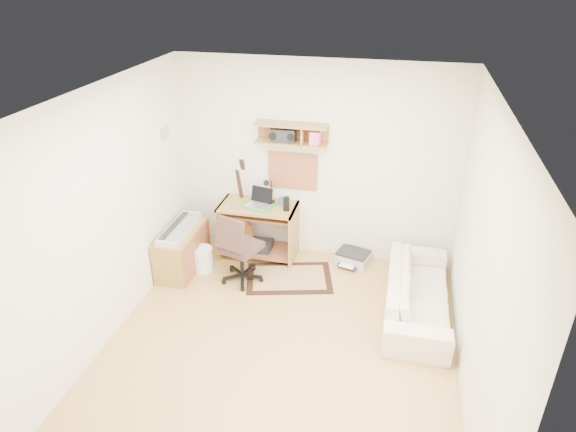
% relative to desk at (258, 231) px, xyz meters
% --- Properties ---
extents(floor, '(3.60, 4.00, 0.01)m').
position_rel_desk_xyz_m(floor, '(0.71, -1.73, -0.38)').
color(floor, tan).
rests_on(floor, ground).
extents(ceiling, '(3.60, 4.00, 0.01)m').
position_rel_desk_xyz_m(ceiling, '(0.71, -1.73, 2.23)').
color(ceiling, white).
rests_on(ceiling, ground).
extents(back_wall, '(3.60, 0.01, 2.60)m').
position_rel_desk_xyz_m(back_wall, '(0.71, 0.28, 0.93)').
color(back_wall, beige).
rests_on(back_wall, ground).
extents(left_wall, '(0.01, 4.00, 2.60)m').
position_rel_desk_xyz_m(left_wall, '(-1.09, -1.73, 0.93)').
color(left_wall, beige).
rests_on(left_wall, ground).
extents(right_wall, '(0.01, 4.00, 2.60)m').
position_rel_desk_xyz_m(right_wall, '(2.52, -1.73, 0.93)').
color(right_wall, beige).
rests_on(right_wall, ground).
extents(wall_shelf, '(0.90, 0.25, 0.26)m').
position_rel_desk_xyz_m(wall_shelf, '(0.41, 0.15, 1.32)').
color(wall_shelf, olive).
rests_on(wall_shelf, back_wall).
extents(cork_board, '(0.64, 0.03, 0.49)m').
position_rel_desk_xyz_m(cork_board, '(0.41, 0.25, 0.79)').
color(cork_board, tan).
rests_on(cork_board, back_wall).
extents(wall_photo, '(0.02, 0.20, 0.15)m').
position_rel_desk_xyz_m(wall_photo, '(-1.08, -0.23, 1.34)').
color(wall_photo, '#4C8CBF').
rests_on(wall_photo, left_wall).
extents(desk, '(1.00, 0.55, 0.75)m').
position_rel_desk_xyz_m(desk, '(0.00, 0.00, 0.00)').
color(desk, olive).
rests_on(desk, floor).
extents(laptop, '(0.36, 0.36, 0.23)m').
position_rel_desk_xyz_m(laptop, '(0.01, -0.02, 0.49)').
color(laptop, silver).
rests_on(laptop, desk).
extents(speaker, '(0.08, 0.08, 0.18)m').
position_rel_desk_xyz_m(speaker, '(0.40, -0.05, 0.47)').
color(speaker, black).
rests_on(speaker, desk).
extents(desk_lamp, '(0.11, 0.11, 0.33)m').
position_rel_desk_xyz_m(desk_lamp, '(0.15, 0.14, 0.54)').
color(desk_lamp, black).
rests_on(desk_lamp, desk).
extents(pencil_cup, '(0.07, 0.07, 0.10)m').
position_rel_desk_xyz_m(pencil_cup, '(0.29, 0.10, 0.42)').
color(pencil_cup, '#2E558B').
rests_on(pencil_cup, desk).
extents(boombox, '(0.31, 0.14, 0.16)m').
position_rel_desk_xyz_m(boombox, '(0.31, 0.15, 1.30)').
color(boombox, black).
rests_on(boombox, wall_shelf).
extents(rug, '(1.21, 0.95, 0.01)m').
position_rel_desk_xyz_m(rug, '(0.53, -0.46, -0.37)').
color(rug, tan).
rests_on(rug, floor).
extents(task_chair, '(0.62, 0.62, 0.96)m').
position_rel_desk_xyz_m(task_chair, '(-0.04, -0.62, 0.10)').
color(task_chair, '#382521').
rests_on(task_chair, floor).
extents(cabinet, '(0.40, 0.90, 0.55)m').
position_rel_desk_xyz_m(cabinet, '(-0.87, -0.54, -0.10)').
color(cabinet, olive).
rests_on(cabinet, floor).
extents(music_keyboard, '(0.27, 0.85, 0.07)m').
position_rel_desk_xyz_m(music_keyboard, '(-0.87, -0.54, 0.21)').
color(music_keyboard, '#B2B5BA').
rests_on(music_keyboard, cabinet).
extents(guitar, '(0.39, 0.31, 1.28)m').
position_rel_desk_xyz_m(guitar, '(-0.28, 0.13, 0.26)').
color(guitar, '#9E6430').
rests_on(guitar, floor).
extents(waste_basket, '(0.27, 0.27, 0.32)m').
position_rel_desk_xyz_m(waste_basket, '(-0.60, -0.53, -0.22)').
color(waste_basket, white).
rests_on(waste_basket, floor).
extents(printer, '(0.49, 0.42, 0.16)m').
position_rel_desk_xyz_m(printer, '(1.27, 0.09, -0.29)').
color(printer, '#A5A8AA').
rests_on(printer, floor).
extents(sofa, '(0.51, 1.76, 0.69)m').
position_rel_desk_xyz_m(sofa, '(2.09, -0.79, -0.03)').
color(sofa, beige).
rests_on(sofa, floor).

